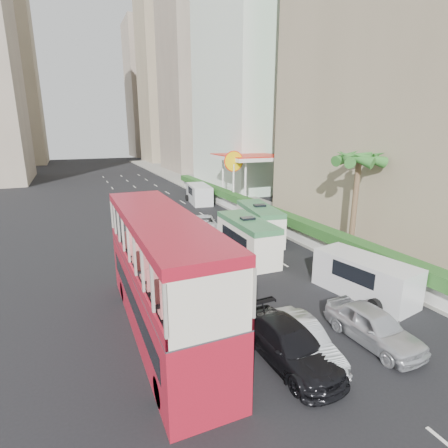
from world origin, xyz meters
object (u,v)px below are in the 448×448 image
van_asset (205,231)px  double_decker_bus (162,275)px  car_black (288,361)px  panel_van_far (199,194)px  palm_tree (354,207)px  shell_station (249,179)px  minibus_far (259,223)px  car_silver_lane_b (371,342)px  minibus_near (247,239)px  car_silver_lane_a (300,356)px  panel_van_near (364,277)px

van_asset → double_decker_bus: bearing=-106.4°
car_black → panel_van_far: size_ratio=0.93×
double_decker_bus → palm_tree: 14.39m
double_decker_bus → car_black: 5.86m
car_black → shell_station: (12.33, 26.80, 2.75)m
car_black → minibus_far: bearing=62.7°
palm_tree → car_silver_lane_b: bearing=-128.3°
van_asset → panel_van_far: size_ratio=0.84×
minibus_far → minibus_near: bearing=-120.1°
palm_tree → van_asset: bearing=125.8°
van_asset → minibus_near: minibus_near is taller
double_decker_bus → car_black: bearing=-46.0°
car_silver_lane_b → panel_van_far: 29.09m
van_asset → palm_tree: palm_tree is taller
minibus_near → minibus_far: 4.22m
car_silver_lane_b → minibus_far: minibus_far is taller
minibus_near → palm_tree: palm_tree is taller
double_decker_bus → car_silver_lane_a: 6.18m
double_decker_bus → panel_van_far: size_ratio=2.11×
double_decker_bus → minibus_near: size_ratio=1.88×
minibus_far → panel_van_far: size_ratio=1.12×
minibus_far → panel_van_near: minibus_far is taller
car_silver_lane_a → panel_van_far: panel_van_far is taller
car_silver_lane_a → panel_van_near: size_ratio=0.81×
double_decker_bus → panel_van_near: (10.12, -0.87, -1.52)m
minibus_near → panel_van_near: bearing=-67.0°
minibus_near → shell_station: 18.75m
double_decker_bus → minibus_near: 9.81m
shell_station → minibus_far: bearing=-114.4°
car_silver_lane_b → palm_tree: bearing=49.5°
minibus_far → panel_van_near: (0.16, -10.59, -0.29)m
palm_tree → shell_station: 19.14m
minibus_far → van_asset: bearing=138.4°
car_silver_lane_b → panel_van_near: size_ratio=0.83×
panel_van_far → double_decker_bus: bearing=-105.2°
panel_van_far → van_asset: bearing=-100.0°
car_silver_lane_b → minibus_near: 10.67m
car_black → palm_tree: bearing=35.3°
car_silver_lane_a → shell_station: size_ratio=0.51×
minibus_near → palm_tree: (6.54, -2.48, 2.08)m
car_silver_lane_a → panel_van_far: 29.21m
double_decker_bus → minibus_far: 13.97m
car_silver_lane_b → panel_van_near: (2.73, 3.24, 1.01)m
minibus_far → car_silver_lane_b: bearing=-90.7°
panel_van_far → car_silver_lane_b: bearing=-88.4°
van_asset → shell_station: 13.40m
minibus_near → minibus_far: (2.70, 3.24, -0.00)m
double_decker_bus → panel_van_near: 10.27m
palm_tree → panel_van_far: bearing=99.1°
car_silver_lane_b → minibus_far: size_ratio=0.72×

